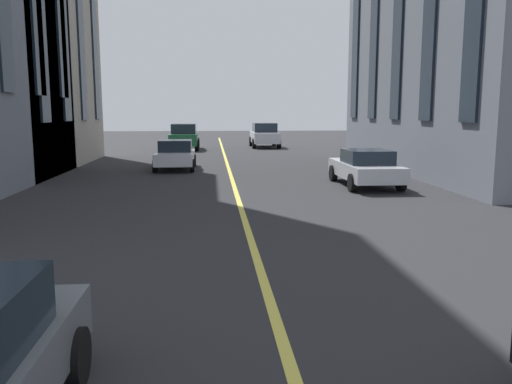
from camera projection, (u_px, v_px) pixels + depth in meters
lane_centre_line at (239, 202)px, 16.09m from camera, size 80.00×0.16×0.01m
car_white_near at (264, 135)px, 40.80m from camera, size 4.70×2.14×1.88m
car_green_oncoming at (184, 136)px, 38.15m from camera, size 4.70×2.14×1.88m
car_white_parked_b at (175, 155)px, 25.30m from camera, size 3.90×1.89×1.40m
car_silver_trailing at (366, 167)px, 19.57m from camera, size 4.40×1.95×1.37m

